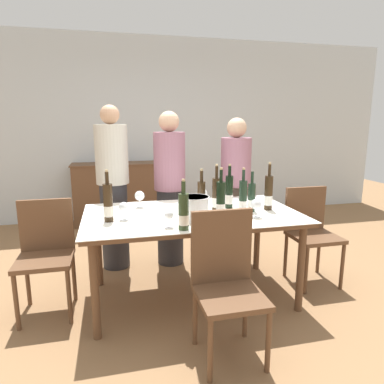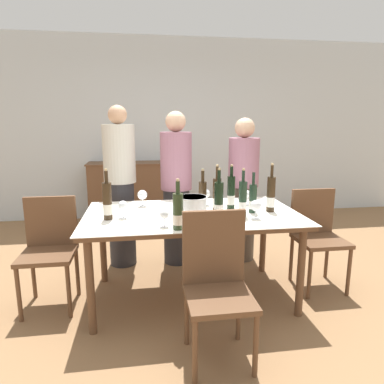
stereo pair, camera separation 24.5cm
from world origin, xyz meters
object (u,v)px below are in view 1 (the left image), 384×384
(wine_glass_0, at_px, (140,196))
(person_host, at_px, (113,189))
(wine_bottle_1, at_px, (201,196))
(wine_bottle_6, at_px, (221,201))
(wine_glass_3, at_px, (169,216))
(ice_bucket, at_px, (194,207))
(sideboard_cabinet, at_px, (117,193))
(chair_right_end, at_px, (310,227))
(wine_bottle_4, at_px, (216,196))
(wine_glass_2, at_px, (124,208))
(wine_bottle_7, at_px, (108,204))
(wine_glass_5, at_px, (243,194))
(wine_bottle_0, at_px, (243,199))
(wine_bottle_8, at_px, (269,194))
(wine_bottle_2, at_px, (252,198))
(chair_left_end, at_px, (46,248))
(dining_table, at_px, (192,221))
(person_guest_right, at_px, (235,190))
(wine_bottle_3, at_px, (229,193))
(person_guest_left, at_px, (170,189))
(wine_glass_4, at_px, (256,205))
(wine_glass_1, at_px, (203,194))
(wine_bottle_5, at_px, (184,212))
(chair_near_front, at_px, (226,276))

(wine_glass_0, distance_m, person_host, 0.58)
(wine_bottle_1, relative_size, wine_bottle_6, 0.87)
(wine_glass_0, relative_size, wine_glass_3, 1.16)
(ice_bucket, height_order, wine_glass_3, ice_bucket)
(sideboard_cabinet, relative_size, chair_right_end, 1.42)
(wine_glass_3, xyz_separation_m, person_host, (-0.38, 1.19, -0.01))
(ice_bucket, relative_size, wine_bottle_6, 0.58)
(wine_bottle_4, distance_m, wine_glass_2, 0.79)
(wine_bottle_6, relative_size, wine_bottle_7, 1.02)
(wine_glass_5, bearing_deg, wine_bottle_7, -166.14)
(wine_bottle_0, bearing_deg, wine_bottle_8, 21.12)
(wine_bottle_2, bearing_deg, person_host, 142.01)
(wine_bottle_7, height_order, wine_bottle_8, wine_bottle_8)
(wine_glass_0, height_order, chair_left_end, wine_glass_0)
(wine_bottle_1, relative_size, wine_glass_2, 2.52)
(dining_table, height_order, person_guest_right, person_guest_right)
(ice_bucket, xyz_separation_m, wine_bottle_3, (0.39, 0.28, 0.04))
(ice_bucket, distance_m, wine_bottle_8, 0.72)
(dining_table, bearing_deg, sideboard_cabinet, 103.19)
(wine_glass_5, xyz_separation_m, chair_right_end, (0.65, -0.12, -0.34))
(person_guest_right, bearing_deg, chair_right_end, -54.28)
(wine_bottle_0, height_order, wine_bottle_1, wine_bottle_0)
(wine_bottle_4, height_order, person_guest_left, person_guest_left)
(wine_bottle_4, relative_size, wine_glass_4, 2.71)
(wine_glass_4, xyz_separation_m, person_guest_left, (-0.52, 1.05, -0.05))
(ice_bucket, bearing_deg, wine_bottle_0, 5.45)
(wine_bottle_7, height_order, person_guest_right, person_guest_right)
(chair_right_end, bearing_deg, wine_bottle_8, -165.78)
(wine_glass_1, xyz_separation_m, wine_glass_3, (-0.42, -0.60, -0.02))
(dining_table, height_order, ice_bucket, ice_bucket)
(wine_bottle_4, xyz_separation_m, person_guest_right, (0.47, 0.79, -0.12))
(wine_bottle_8, relative_size, wine_glass_0, 2.78)
(wine_bottle_3, xyz_separation_m, wine_glass_2, (-0.93, -0.16, -0.04))
(wine_glass_5, relative_size, person_guest_right, 0.09)
(wine_bottle_0, bearing_deg, wine_bottle_5, -153.92)
(wine_glass_1, xyz_separation_m, person_guest_left, (-0.21, 0.55, -0.05))
(dining_table, xyz_separation_m, chair_right_end, (1.19, 0.08, -0.17))
(wine_bottle_3, height_order, chair_left_end, wine_bottle_3)
(wine_glass_2, bearing_deg, chair_near_front, -46.97)
(wine_bottle_4, bearing_deg, wine_glass_3, -142.70)
(wine_glass_2, relative_size, wine_glass_5, 1.03)
(wine_bottle_4, xyz_separation_m, wine_bottle_5, (-0.38, -0.43, -0.01))
(wine_bottle_1, relative_size, wine_bottle_5, 0.98)
(wine_glass_0, bearing_deg, sideboard_cabinet, 94.50)
(sideboard_cabinet, distance_m, wine_bottle_8, 2.87)
(ice_bucket, height_order, wine_bottle_2, wine_bottle_2)
(wine_glass_2, bearing_deg, wine_bottle_3, 10.07)
(wine_bottle_2, relative_size, wine_bottle_8, 0.83)
(wine_glass_4, relative_size, person_host, 0.09)
(wine_glass_2, relative_size, person_guest_left, 0.09)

